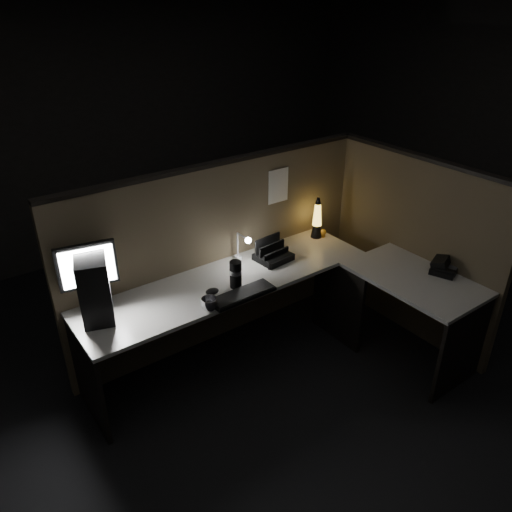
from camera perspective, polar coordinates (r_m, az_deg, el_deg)
floor at (r=3.86m, az=4.19°, el=-15.11°), size 6.00×6.00×0.00m
room_shell at (r=2.99m, az=5.27°, el=8.15°), size 6.00×6.00×6.00m
partition_back at (r=4.03m, az=-3.94°, el=0.15°), size 2.66×0.06×1.50m
partition_right at (r=4.32m, az=17.34°, el=0.85°), size 0.06×1.66×1.50m
desk at (r=3.74m, az=4.13°, el=-5.33°), size 2.60×1.60×0.73m
pc_tower at (r=3.41m, az=-18.02°, el=-2.97°), size 0.31×0.46×0.45m
monitor at (r=3.41m, az=-18.65°, el=-1.65°), size 0.38×0.16×0.49m
keyboard at (r=3.52m, az=-1.57°, el=-4.45°), size 0.49×0.17×0.02m
mouse at (r=3.56m, az=-5.02°, el=-4.05°), size 0.11×0.08×0.04m
clip_lamp at (r=3.87m, az=-1.50°, el=1.10°), size 0.05×0.20×0.25m
organizer at (r=3.98m, az=1.90°, el=0.19°), size 0.28×0.25×0.20m
lava_lamp at (r=4.33m, az=6.98°, el=3.98°), size 0.10×0.10×0.36m
travel_mug at (r=3.58m, az=-2.34°, el=-2.11°), size 0.09×0.09×0.21m
steel_mug at (r=3.37m, az=-5.35°, el=-5.51°), size 0.12×0.12×0.09m
figurine at (r=4.38m, az=7.69°, el=2.71°), size 0.05×0.05×0.05m
pinned_paper at (r=4.10m, az=2.57°, el=8.01°), size 0.20×0.00×0.28m
desk_phone at (r=4.06m, az=20.61°, el=-1.10°), size 0.26×0.25×0.12m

